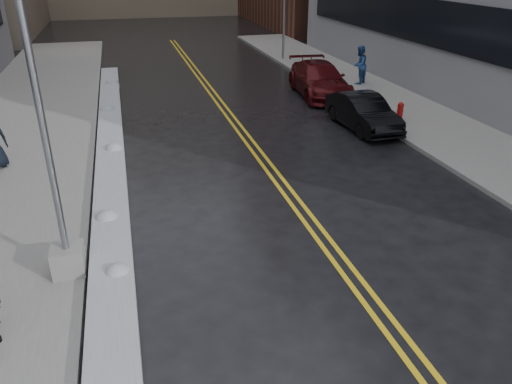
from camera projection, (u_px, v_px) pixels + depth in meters
ground at (244, 310)px, 9.67m from camera, size 160.00×160.00×0.00m
sidewalk_west at (11, 155)px, 17.03m from camera, size 5.50×50.00×0.15m
sidewalk_east at (420, 120)px, 20.71m from camera, size 4.00×50.00×0.15m
lane_line_left at (242, 137)px, 18.95m from camera, size 0.12×50.00×0.01m
lane_line_right at (249, 136)px, 19.02m from camera, size 0.12×50.00×0.01m
snow_ridge at (111, 164)px, 16.01m from camera, size 0.90×30.00×0.34m
lamppost at (51, 168)px, 9.56m from camera, size 0.65×0.65×7.62m
fire_hydrant at (400, 110)px, 20.27m from camera, size 0.26×0.26×0.73m
traffic_signal at (284, 6)px, 31.16m from camera, size 0.16×0.20×6.00m
pedestrian_east at (359, 65)px, 25.84m from camera, size 1.19×1.16×1.93m
car_black at (363, 112)px, 19.55m from camera, size 1.58×4.18×1.36m
car_maroon at (319, 79)px, 24.32m from camera, size 2.69×5.56×1.56m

